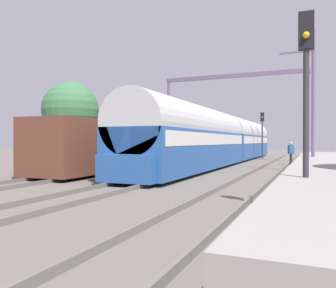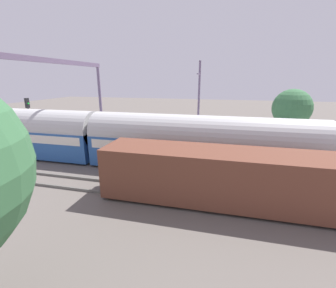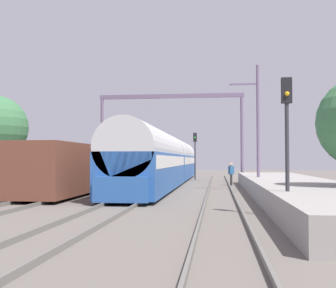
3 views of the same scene
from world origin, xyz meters
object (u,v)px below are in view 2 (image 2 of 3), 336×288
person_crossing (136,135)px  railway_signal_far (29,116)px  freight_car (225,177)px  passenger_train (97,137)px  catenary_gantry (57,88)px

person_crossing → railway_signal_far: size_ratio=0.37×
freight_car → railway_signal_far: 19.08m
person_crossing → railway_signal_far: (-3.28, 9.27, 1.99)m
passenger_train → railway_signal_far: railway_signal_far is taller
freight_car → railway_signal_far: size_ratio=2.77×
railway_signal_far → passenger_train: bearing=-103.4°
freight_car → catenary_gantry: (4.30, 13.02, 4.20)m
passenger_train → railway_signal_far: size_ratio=7.01×
person_crossing → railway_signal_far: bearing=-111.6°
catenary_gantry → railway_signal_far: bearing=68.8°
freight_car → railway_signal_far: bearing=70.9°
passenger_train → catenary_gantry: (0.00, 3.08, 3.70)m
freight_car → person_crossing: 12.88m
freight_car → passenger_train: bearing=66.6°
freight_car → person_crossing: (9.49, 8.70, -0.44)m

